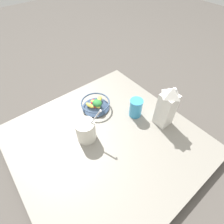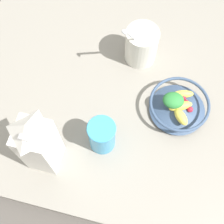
{
  "view_description": "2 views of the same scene",
  "coord_description": "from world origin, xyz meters",
  "px_view_note": "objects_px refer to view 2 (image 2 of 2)",
  "views": [
    {
      "loc": [
        -0.47,
        0.33,
        0.92
      ],
      "look_at": [
        0.1,
        -0.13,
        0.11
      ],
      "focal_mm": 28.0,
      "sensor_mm": 36.0,
      "label": 1
    },
    {
      "loc": [
        0.14,
        -0.56,
        0.99
      ],
      "look_at": [
        0.05,
        -0.2,
        0.14
      ],
      "focal_mm": 50.0,
      "sensor_mm": 36.0,
      "label": 2
    }
  ],
  "objects_px": {
    "yogurt_tub": "(141,44)",
    "drinking_cup": "(102,135)",
    "fruit_bowl": "(178,106)",
    "milk_carton": "(38,144)"
  },
  "relations": [
    {
      "from": "milk_carton",
      "to": "yogurt_tub",
      "type": "xyz_separation_m",
      "value": [
        0.2,
        0.44,
        -0.07
      ]
    },
    {
      "from": "drinking_cup",
      "to": "milk_carton",
      "type": "bearing_deg",
      "value": -149.67
    },
    {
      "from": "yogurt_tub",
      "to": "fruit_bowl",
      "type": "bearing_deg",
      "value": -47.86
    },
    {
      "from": "fruit_bowl",
      "to": "milk_carton",
      "type": "bearing_deg",
      "value": -144.6
    },
    {
      "from": "fruit_bowl",
      "to": "yogurt_tub",
      "type": "bearing_deg",
      "value": 132.14
    },
    {
      "from": "milk_carton",
      "to": "yogurt_tub",
      "type": "bearing_deg",
      "value": 65.44
    },
    {
      "from": "yogurt_tub",
      "to": "drinking_cup",
      "type": "relative_size",
      "value": 1.77
    },
    {
      "from": "fruit_bowl",
      "to": "yogurt_tub",
      "type": "xyz_separation_m",
      "value": [
        -0.16,
        0.18,
        0.04
      ]
    },
    {
      "from": "yogurt_tub",
      "to": "drinking_cup",
      "type": "bearing_deg",
      "value": -97.55
    },
    {
      "from": "fruit_bowl",
      "to": "drinking_cup",
      "type": "distance_m",
      "value": 0.27
    }
  ]
}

